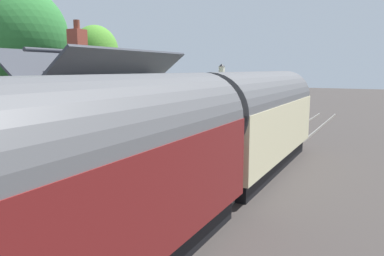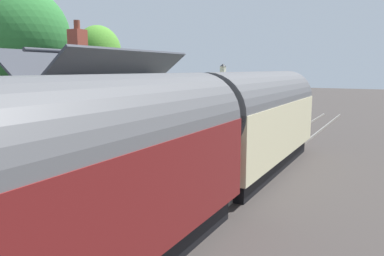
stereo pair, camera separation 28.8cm
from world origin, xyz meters
name	(u,v)px [view 2 (the right image)]	position (x,y,z in m)	size (l,w,h in m)	color
ground_plane	(200,188)	(0.00, 0.00, 0.00)	(160.00, 160.00, 0.00)	#383330
platform	(114,163)	(0.00, 4.16, 0.44)	(32.00, 6.31, 0.89)	gray
platform_edge_coping	(173,161)	(0.00, 1.18, 0.90)	(32.00, 0.36, 0.02)	beige
rail_near	(241,193)	(0.00, -1.62, 0.07)	(52.00, 0.08, 0.14)	gray
rail_far	(205,187)	(0.00, -0.18, 0.07)	(52.00, 0.08, 0.14)	gray
train	(205,139)	(-1.44, -0.90, 2.22)	(20.42, 2.73, 4.32)	black
station_building	(103,116)	(0.44, 5.09, 2.38)	(7.53, 4.17, 5.44)	silver
bench_by_lamp	(207,121)	(7.61, 3.49, 1.37)	(1.42, 0.49, 0.88)	#26727F
bench_near_building	(228,117)	(10.19, 3.25, 1.37)	(1.42, 0.49, 0.88)	#26727F
planter_edge_near	(251,116)	(11.91, 2.31, 1.27)	(0.52, 0.52, 0.79)	#9E5138
planter_edge_far	(193,119)	(8.73, 5.05, 1.30)	(0.53, 0.53, 0.86)	teal
planter_corner_building	(218,127)	(6.90, 2.46, 1.20)	(0.42, 0.42, 0.63)	#9E5138
planter_bench_left	(140,155)	(-1.48, 1.65, 1.42)	(0.69, 0.69, 0.95)	black
planter_bench_right	(197,115)	(10.50, 5.69, 1.33)	(0.55, 0.55, 0.87)	teal
lamp_post_platform	(223,86)	(5.81, 1.72, 3.54)	(0.32, 0.50, 3.81)	black
station_sign_board	(176,125)	(1.38, 1.86, 2.08)	(0.96, 0.06, 1.57)	black
tree_behind_building	(99,52)	(6.52, 10.77, 5.48)	(3.03, 2.76, 7.18)	#4C3828
tree_far_left	(21,35)	(0.55, 10.28, 6.07)	(4.67, 4.63, 8.42)	#4C3828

